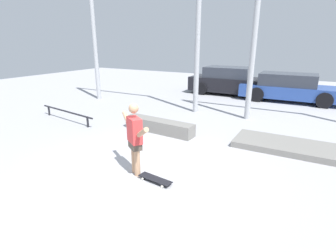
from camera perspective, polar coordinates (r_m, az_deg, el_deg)
ground_plane at (r=5.92m, az=-6.04°, el=-9.88°), size 36.00×36.00×0.00m
skateboarder at (r=5.51m, az=-7.25°, el=-2.30°), size 1.22×0.88×1.57m
skateboard at (r=5.49m, az=-2.80°, el=-11.46°), size 0.78×0.32×0.08m
grind_box at (r=8.33m, az=-2.00°, el=0.03°), size 2.42×0.64×0.39m
manual_pad at (r=7.72m, az=26.56°, el=-4.30°), size 3.29×1.24×0.17m
grind_rail at (r=10.16m, az=-21.23°, el=2.73°), size 2.98×0.50×0.38m
canopy_support_left at (r=11.84m, az=-6.19°, el=22.35°), size 5.48×0.20×6.09m
parked_car_black at (r=14.76m, az=13.25°, el=9.44°), size 4.29×1.92×1.46m
parked_car_blue at (r=13.92m, az=24.96°, el=7.53°), size 4.60×1.93×1.32m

